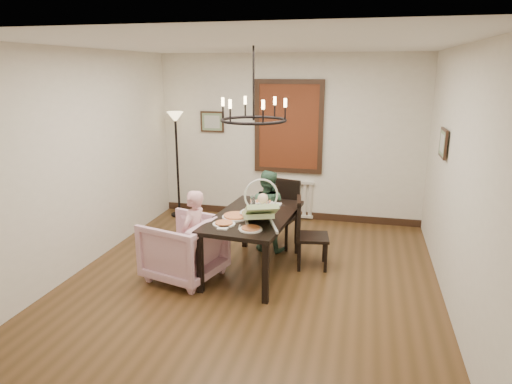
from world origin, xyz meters
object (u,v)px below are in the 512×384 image
at_px(elderly_woman, 194,244).
at_px(drinking_glass, 260,209).
at_px(chair_right, 313,233).
at_px(baby_bouncer, 260,210).
at_px(seated_man, 267,217).
at_px(dining_table, 254,221).
at_px(chair_far, 281,214).
at_px(armchair, 184,248).
at_px(floor_lamp, 177,166).

distance_m(elderly_woman, drinking_glass, 0.93).
distance_m(chair_right, baby_bouncer, 1.00).
bearing_deg(seated_man, drinking_glass, 103.77).
height_order(chair_right, baby_bouncer, baby_bouncer).
relative_size(dining_table, seated_man, 1.75).
xyz_separation_m(dining_table, seated_man, (0.00, 0.76, -0.19)).
distance_m(chair_far, chair_right, 0.85).
xyz_separation_m(seated_man, baby_bouncer, (0.16, -1.13, 0.47)).
xyz_separation_m(armchair, baby_bouncer, (0.97, 0.02, 0.57)).
bearing_deg(drinking_glass, floor_lamp, 135.08).
relative_size(dining_table, elderly_woman, 1.78).
bearing_deg(chair_right, elderly_woman, 110.52).
height_order(dining_table, elderly_woman, elderly_woman).
xyz_separation_m(chair_right, baby_bouncer, (-0.55, -0.68, 0.49)).
distance_m(armchair, floor_lamp, 2.62).
bearing_deg(floor_lamp, drinking_glass, -44.92).
xyz_separation_m(armchair, drinking_glass, (0.87, 0.41, 0.44)).
bearing_deg(elderly_woman, chair_far, 162.12).
bearing_deg(seated_man, elderly_woman, 70.39).
bearing_deg(elderly_woman, drinking_glass, 135.58).
bearing_deg(baby_bouncer, seated_man, 77.04).
height_order(seated_man, drinking_glass, seated_man).
xyz_separation_m(elderly_woman, baby_bouncer, (0.80, 0.08, 0.48)).
height_order(dining_table, seated_man, seated_man).
distance_m(chair_far, elderly_woman, 1.63).
bearing_deg(baby_bouncer, floor_lamp, 109.94).
distance_m(chair_far, seated_man, 0.26).
height_order(seated_man, baby_bouncer, baby_bouncer).
bearing_deg(floor_lamp, dining_table, -46.43).
relative_size(seated_man, baby_bouncer, 1.67).
bearing_deg(drinking_glass, chair_right, 24.29).
bearing_deg(chair_far, armchair, -111.23).
xyz_separation_m(dining_table, floor_lamp, (-1.86, 1.95, 0.22)).
height_order(elderly_woman, seated_man, seated_man).
relative_size(chair_far, drinking_glass, 7.20).
height_order(armchair, seated_man, seated_man).
height_order(baby_bouncer, drinking_glass, baby_bouncer).
xyz_separation_m(seated_man, floor_lamp, (-1.86, 1.19, 0.41)).
bearing_deg(dining_table, elderly_woman, -139.70).
bearing_deg(drinking_glass, dining_table, -160.87).
height_order(elderly_woman, floor_lamp, floor_lamp).
xyz_separation_m(baby_bouncer, drinking_glass, (-0.09, 0.40, -0.12)).
height_order(chair_right, floor_lamp, floor_lamp).
relative_size(dining_table, armchair, 1.99).
bearing_deg(elderly_woman, floor_lamp, -141.21).
relative_size(armchair, floor_lamp, 0.48).
bearing_deg(armchair, dining_table, 131.22).
height_order(armchair, drinking_glass, drinking_glass).
distance_m(dining_table, seated_man, 0.79).
distance_m(dining_table, floor_lamp, 2.70).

